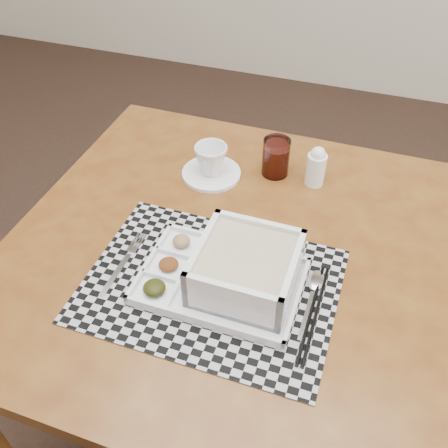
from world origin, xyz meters
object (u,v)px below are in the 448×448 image
(serving_tray, at_px, (239,272))
(cup, at_px, (211,160))
(juice_glass, at_px, (276,158))
(dining_table, at_px, (227,267))
(creamer_bottle, at_px, (316,167))

(serving_tray, relative_size, cup, 3.90)
(cup, relative_size, juice_glass, 0.84)
(juice_glass, bearing_deg, cup, -158.00)
(dining_table, xyz_separation_m, serving_tray, (0.06, -0.10, 0.12))
(cup, xyz_separation_m, creamer_bottle, (0.25, 0.05, 0.00))
(creamer_bottle, bearing_deg, cup, -168.38)
(juice_glass, bearing_deg, dining_table, -96.74)
(serving_tray, height_order, juice_glass, serving_tray)
(dining_table, relative_size, cup, 11.61)
(cup, distance_m, juice_glass, 0.16)
(cup, bearing_deg, juice_glass, 33.27)
(creamer_bottle, bearing_deg, serving_tray, -101.59)
(cup, height_order, juice_glass, juice_glass)
(serving_tray, distance_m, creamer_bottle, 0.39)
(dining_table, relative_size, creamer_bottle, 9.04)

